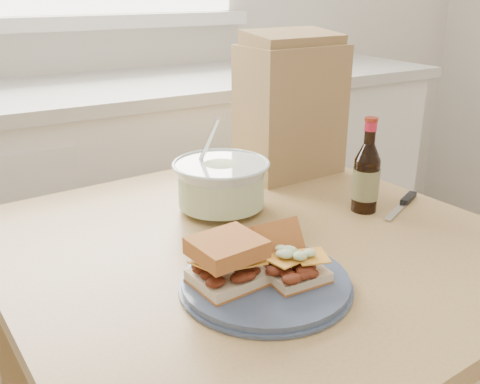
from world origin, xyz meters
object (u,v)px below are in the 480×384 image
plate (266,283)px  coleslaw_bowl (221,186)px  dining_table (253,288)px  beer_bottle (366,177)px  paper_bag (290,111)px

plate → coleslaw_bowl: bearing=73.6°
dining_table → coleslaw_bowl: coleslaw_bowl is taller
dining_table → plate: bearing=-120.2°
dining_table → beer_bottle: size_ratio=4.80×
dining_table → plate: (-0.08, -0.17, 0.12)m
plate → paper_bag: (0.37, 0.46, 0.16)m
plate → coleslaw_bowl: coleslaw_bowl is taller
plate → paper_bag: 0.61m
paper_bag → plate: bearing=-131.2°
plate → paper_bag: paper_bag is taller
plate → coleslaw_bowl: (0.10, 0.33, 0.05)m
dining_table → paper_bag: paper_bag is taller
plate → paper_bag: size_ratio=0.84×
plate → beer_bottle: size_ratio=1.32×
dining_table → paper_bag: bearing=40.7°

